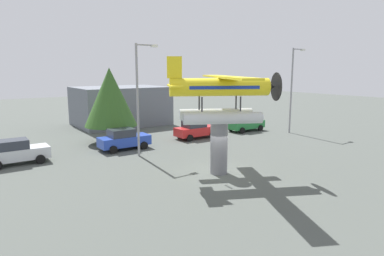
# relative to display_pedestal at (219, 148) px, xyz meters

# --- Properties ---
(ground_plane) EXTENTS (140.00, 140.00, 0.00)m
(ground_plane) POSITION_rel_display_pedestal_xyz_m (0.00, 0.00, -1.68)
(ground_plane) COLOR #4C514C
(display_pedestal) EXTENTS (1.10, 1.10, 3.37)m
(display_pedestal) POSITION_rel_display_pedestal_xyz_m (0.00, 0.00, 0.00)
(display_pedestal) COLOR slate
(display_pedestal) RESTS_ON ground
(floatplane_monument) EXTENTS (7.13, 9.79, 4.00)m
(floatplane_monument) POSITION_rel_display_pedestal_xyz_m (0.12, -0.06, 3.35)
(floatplane_monument) COLOR silver
(floatplane_monument) RESTS_ON display_pedestal
(car_near_silver) EXTENTS (4.20, 2.02, 1.76)m
(car_near_silver) POSITION_rel_display_pedestal_xyz_m (-10.37, 9.83, -0.80)
(car_near_silver) COLOR silver
(car_near_silver) RESTS_ON ground
(car_mid_blue) EXTENTS (4.20, 2.02, 1.76)m
(car_mid_blue) POSITION_rel_display_pedestal_xyz_m (-2.35, 9.60, -0.80)
(car_mid_blue) COLOR #2847B7
(car_mid_blue) RESTS_ON ground
(car_far_red) EXTENTS (4.20, 2.02, 1.76)m
(car_far_red) POSITION_rel_display_pedestal_xyz_m (5.27, 9.94, -0.80)
(car_far_red) COLOR red
(car_far_red) RESTS_ON ground
(car_distant_green) EXTENTS (4.20, 2.02, 1.76)m
(car_distant_green) POSITION_rel_display_pedestal_xyz_m (11.97, 10.04, -0.80)
(car_distant_green) COLOR #237A38
(car_distant_green) RESTS_ON ground
(streetlight_primary) EXTENTS (1.84, 0.28, 8.50)m
(streetlight_primary) POSITION_rel_display_pedestal_xyz_m (-2.07, 6.95, 3.21)
(streetlight_primary) COLOR gray
(streetlight_primary) RESTS_ON ground
(streetlight_secondary) EXTENTS (1.84, 0.28, 8.77)m
(streetlight_secondary) POSITION_rel_display_pedestal_xyz_m (15.24, 6.61, 3.35)
(streetlight_secondary) COLOR gray
(streetlight_secondary) RESTS_ON ground
(storefront_building) EXTENTS (10.31, 7.66, 4.56)m
(storefront_building) POSITION_rel_display_pedestal_xyz_m (2.68, 22.00, 0.60)
(storefront_building) COLOR slate
(storefront_building) RESTS_ON ground
(tree_east) EXTENTS (4.69, 4.69, 6.78)m
(tree_east) POSITION_rel_display_pedestal_xyz_m (-2.14, 12.77, 2.49)
(tree_east) COLOR brown
(tree_east) RESTS_ON ground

